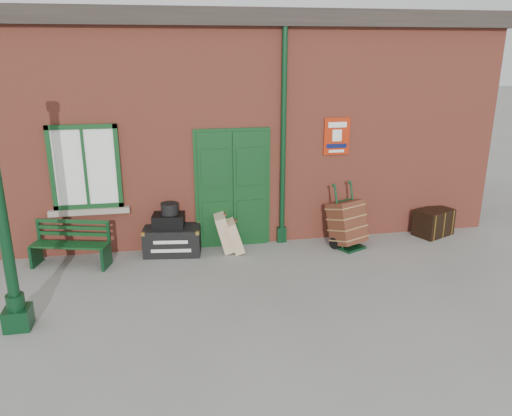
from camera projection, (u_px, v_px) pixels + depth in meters
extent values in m
plane|color=gray|center=(264.00, 275.00, 8.36)|extent=(80.00, 80.00, 0.00)
cube|color=#A84A36|center=(233.00, 126.00, 11.03)|extent=(10.00, 4.00, 4.00)
cube|color=#38302B|center=(231.00, 23.00, 10.38)|extent=(10.30, 4.30, 0.30)
cube|color=#0F3918|center=(233.00, 190.00, 9.34)|extent=(1.42, 0.12, 2.32)
cube|color=white|center=(85.00, 167.00, 8.71)|extent=(1.20, 0.08, 1.50)
cylinder|color=#0C3319|center=(283.00, 141.00, 9.20)|extent=(0.10, 0.10, 4.00)
cube|color=#A9250C|center=(337.00, 136.00, 9.42)|extent=(0.50, 0.03, 0.70)
cube|color=#0C3319|center=(18.00, 318.00, 6.75)|extent=(0.34, 0.34, 0.30)
cylinder|color=#0C3319|center=(15.00, 301.00, 6.67)|extent=(0.24, 0.24, 0.20)
cube|color=#0F3918|center=(70.00, 245.00, 8.61)|extent=(1.37, 0.69, 0.04)
cube|color=#0F3918|center=(73.00, 228.00, 8.72)|extent=(1.28, 0.39, 0.35)
cube|color=#0C3319|center=(36.00, 254.00, 8.72)|extent=(0.16, 0.40, 0.40)
cube|color=#0C3319|center=(106.00, 257.00, 8.62)|extent=(0.16, 0.40, 0.40)
cube|color=black|center=(172.00, 240.00, 9.20)|extent=(1.09, 0.70, 0.51)
cube|color=black|center=(169.00, 221.00, 9.07)|extent=(0.61, 0.48, 0.26)
cylinder|color=black|center=(170.00, 209.00, 9.01)|extent=(0.35, 0.35, 0.21)
cube|color=tan|center=(224.00, 232.00, 9.29)|extent=(0.38, 0.51, 0.72)
cube|color=tan|center=(234.00, 236.00, 9.25)|extent=(0.36, 0.46, 0.62)
cube|color=#0C3319|center=(351.00, 247.00, 9.48)|extent=(0.57, 0.50, 0.05)
cylinder|color=#0C3319|center=(339.00, 218.00, 9.31)|extent=(0.17, 0.32, 1.20)
cylinder|color=#0C3319|center=(354.00, 214.00, 9.54)|extent=(0.17, 0.32, 1.20)
cylinder|color=black|center=(334.00, 243.00, 9.44)|extent=(0.14, 0.22, 0.23)
cylinder|color=black|center=(354.00, 237.00, 9.75)|extent=(0.14, 0.22, 0.23)
cube|color=#5A2B1B|center=(347.00, 222.00, 9.45)|extent=(0.79, 0.82, 0.89)
cube|color=black|center=(433.00, 222.00, 10.12)|extent=(0.88, 0.75, 0.54)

